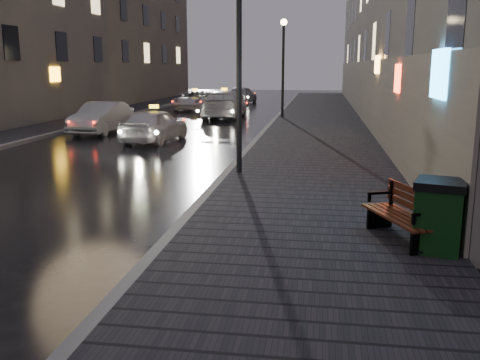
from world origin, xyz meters
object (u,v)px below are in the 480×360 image
Objects in this scene: trash_bin at (439,215)px; taxi_near at (155,125)px; taxi_far at (195,100)px; taxi_mid at (224,104)px; car_far at (242,95)px; lamp_far at (283,56)px; bench at (405,214)px; car_left_mid at (102,118)px; lamp_near at (239,44)px.

taxi_near reaches higher than trash_bin.
taxi_near is at bearing -78.93° from taxi_far.
car_far is at bearing -89.33° from taxi_mid.
taxi_mid is 12.37m from car_far.
taxi_mid reaches higher than taxi_far.
lamp_far is 10.92m from taxi_near.
bench is at bearing -80.57° from lamp_far.
taxi_near is (-8.30, 12.09, -0.05)m from trash_bin.
taxi_far reaches higher than bench.
bench is 14.04m from taxi_near.
car_left_mid is 20.38m from car_far.
taxi_mid is at bearing 101.26° from car_far.
car_left_mid is (-7.55, 8.78, -2.80)m from lamp_near.
lamp_far reaches higher than taxi_mid.
taxi_far is at bearing 87.61° from bench.
car_left_mid reaches higher than trash_bin.
car_far is at bearing 107.86° from lamp_far.
bench is at bearing 148.41° from trash_bin.
lamp_near is at bearing -70.27° from taxi_far.
lamp_far is at bearing -107.12° from taxi_near.
lamp_near reaches higher than taxi_far.
car_far reaches higher than taxi_far.
taxi_mid is (-3.38, 0.53, -2.70)m from lamp_far.
lamp_near is 8.23m from taxi_near.
taxi_mid is 1.35× the size of car_far.
lamp_far reaches higher than car_left_mid.
taxi_mid reaches higher than taxi_near.
trash_bin reaches higher than bench.
car_left_mid is at bearing -136.28° from lamp_far.
taxi_far is at bearing 78.95° from car_far.
taxi_far is at bearing -75.19° from taxi_near.
car_far is at bearing 74.74° from taxi_far.
lamp_near is at bearing 141.20° from trash_bin.
lamp_far is at bearing 168.24° from taxi_mid.
car_far reaches higher than bench.
car_far is at bearing -83.28° from taxi_near.
lamp_near is at bearing -90.00° from lamp_far.
lamp_far is 1.36× the size of taxi_near.
lamp_near is 16.00m from lamp_far.
taxi_near is at bearing 124.24° from lamp_near.
car_left_mid is at bearing 130.70° from lamp_near.
taxi_far is (1.11, 13.34, -0.03)m from car_left_mid.
bench is 0.33× the size of taxi_mid.
taxi_mid is (-6.90, 21.76, 0.21)m from bench.
car_far is at bearing 82.33° from car_left_mid.
bench is 0.43× the size of car_left_mid.
trash_bin is (3.95, -21.70, -2.77)m from lamp_far.
car_far is (2.29, 6.76, 0.04)m from taxi_far.
taxi_far reaches higher than trash_bin.
taxi_near is 22.49m from car_far.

